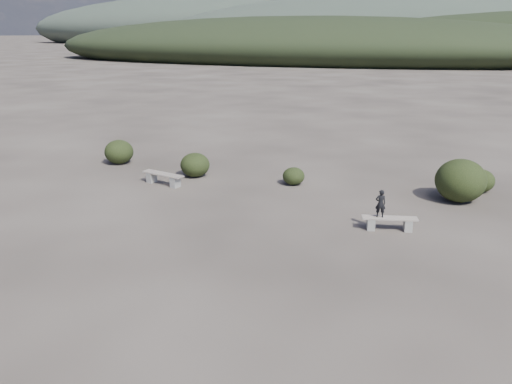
% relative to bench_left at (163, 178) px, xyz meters
% --- Properties ---
extents(ground, '(1200.00, 1200.00, 0.00)m').
position_rel_bench_left_xyz_m(ground, '(4.78, -6.25, -0.28)').
color(ground, '#312A26').
rests_on(ground, ground).
extents(bench_left, '(1.89, 0.74, 0.46)m').
position_rel_bench_left_xyz_m(bench_left, '(0.00, 0.00, 0.00)').
color(bench_left, slate).
rests_on(bench_left, ground).
extents(bench_right, '(1.68, 0.76, 0.41)m').
position_rel_bench_left_xyz_m(bench_right, '(8.87, -1.63, -0.03)').
color(bench_right, slate).
rests_on(bench_right, ground).
extents(seated_person, '(0.36, 0.29, 0.86)m').
position_rel_bench_left_xyz_m(seated_person, '(8.57, -1.71, 0.56)').
color(seated_person, black).
rests_on(seated_person, bench_right).
extents(shrub_a, '(1.21, 1.21, 0.99)m').
position_rel_bench_left_xyz_m(shrub_a, '(0.62, 1.50, 0.21)').
color(shrub_a, black).
rests_on(shrub_a, ground).
extents(shrub_c, '(0.86, 0.86, 0.69)m').
position_rel_bench_left_xyz_m(shrub_c, '(4.78, 1.86, 0.06)').
color(shrub_c, black).
rests_on(shrub_c, ground).
extents(shrub_d, '(1.74, 1.74, 1.52)m').
position_rel_bench_left_xyz_m(shrub_d, '(10.83, 2.04, 0.48)').
color(shrub_d, black).
rests_on(shrub_d, ground).
extents(shrub_e, '(1.04, 1.04, 0.86)m').
position_rel_bench_left_xyz_m(shrub_e, '(11.56, 3.48, 0.15)').
color(shrub_e, black).
rests_on(shrub_e, ground).
extents(shrub_f, '(1.29, 1.29, 1.09)m').
position_rel_bench_left_xyz_m(shrub_f, '(-3.59, 2.16, 0.26)').
color(shrub_f, black).
rests_on(shrub_f, ground).
extents(mountain_ridges, '(500.00, 400.00, 56.00)m').
position_rel_bench_left_xyz_m(mountain_ridges, '(-2.71, 332.81, 10.56)').
color(mountain_ridges, black).
rests_on(mountain_ridges, ground).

